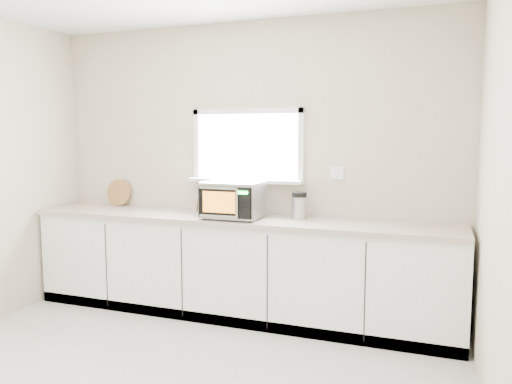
% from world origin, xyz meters
% --- Properties ---
extents(back_wall, '(4.00, 0.17, 2.70)m').
position_xyz_m(back_wall, '(0.00, 2.00, 1.36)').
color(back_wall, beige).
rests_on(back_wall, ground).
extents(cabinets, '(3.92, 0.60, 0.88)m').
position_xyz_m(cabinets, '(0.00, 1.70, 0.44)').
color(cabinets, white).
rests_on(cabinets, ground).
extents(countertop, '(3.92, 0.64, 0.04)m').
position_xyz_m(countertop, '(0.00, 1.69, 0.90)').
color(countertop, '#BAAD99').
rests_on(countertop, cabinets).
extents(microwave, '(0.51, 0.42, 0.33)m').
position_xyz_m(microwave, '(0.01, 1.61, 1.09)').
color(microwave, black).
rests_on(microwave, countertop).
extents(knife_block, '(0.10, 0.19, 0.28)m').
position_xyz_m(knife_block, '(-0.35, 1.77, 1.04)').
color(knife_block, '#482319').
rests_on(knife_block, countertop).
extents(cutting_board, '(0.28, 0.07, 0.28)m').
position_xyz_m(cutting_board, '(-1.42, 1.94, 1.06)').
color(cutting_board, olive).
rests_on(cutting_board, countertop).
extents(coffee_grinder, '(0.15, 0.15, 0.24)m').
position_xyz_m(coffee_grinder, '(0.56, 1.80, 1.04)').
color(coffee_grinder, '#ABADB2').
rests_on(coffee_grinder, countertop).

